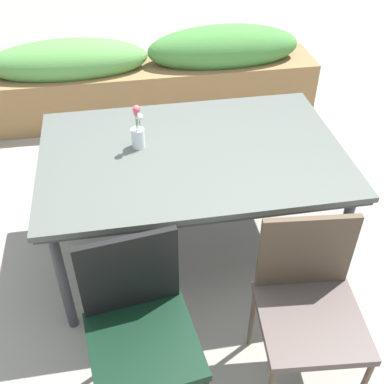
{
  "coord_description": "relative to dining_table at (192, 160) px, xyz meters",
  "views": [
    {
      "loc": [
        -0.32,
        -2.14,
        2.32
      ],
      "look_at": [
        0.05,
        0.06,
        0.49
      ],
      "focal_mm": 44.93,
      "sensor_mm": 36.0,
      "label": 1
    }
  ],
  "objects": [
    {
      "name": "flower_vase",
      "position": [
        -0.29,
        0.09,
        0.15
      ],
      "size": [
        0.07,
        0.08,
        0.27
      ],
      "color": "silver",
      "rests_on": "dining_table"
    },
    {
      "name": "planter_box",
      "position": [
        -0.07,
        1.83,
        -0.35
      ],
      "size": [
        3.04,
        0.52,
        0.8
      ],
      "color": "olive",
      "rests_on": "ground"
    },
    {
      "name": "dining_table",
      "position": [
        0.0,
        0.0,
        0.0
      ],
      "size": [
        1.7,
        1.12,
        0.78
      ],
      "color": "#4C514C",
      "rests_on": "ground"
    },
    {
      "name": "ground_plane",
      "position": [
        -0.05,
        -0.06,
        -0.73
      ],
      "size": [
        12.0,
        12.0,
        0.0
      ],
      "primitive_type": "plane",
      "color": "gray"
    },
    {
      "name": "chair_near_right",
      "position": [
        0.39,
        -0.91,
        -0.2
      ],
      "size": [
        0.51,
        0.51,
        0.91
      ],
      "rotation": [
        0.0,
        0.0,
        3.05
      ],
      "color": "#4B3F3B",
      "rests_on": "ground"
    },
    {
      "name": "chair_near_left",
      "position": [
        -0.39,
        -0.91,
        -0.19
      ],
      "size": [
        0.53,
        0.53,
        0.92
      ],
      "rotation": [
        0.0,
        0.0,
        3.28
      ],
      "color": "black",
      "rests_on": "ground"
    }
  ]
}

